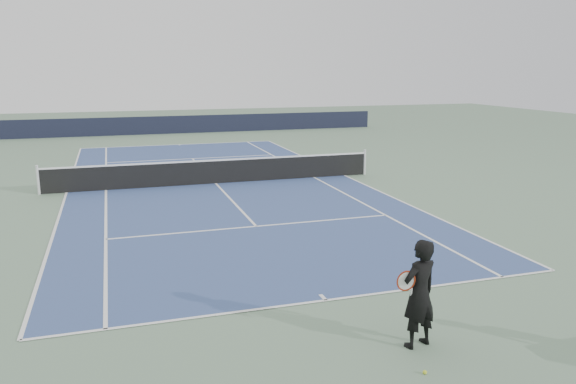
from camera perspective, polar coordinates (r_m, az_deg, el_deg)
name	(u,v)px	position (r m, az deg, el deg)	size (l,w,h in m)	color
ground	(216,184)	(22.22, -7.36, 0.85)	(80.00, 80.00, 0.00)	slate
court_surface	(216,184)	(22.22, -7.36, 0.86)	(10.97, 23.77, 0.01)	#344A7C
tennis_net	(215,171)	(22.12, -7.39, 2.13)	(12.90, 0.10, 1.07)	silver
windscreen_far	(168,125)	(39.69, -12.07, 6.69)	(30.00, 0.25, 1.20)	black
tennis_player	(419,294)	(9.41, 13.18, -10.02)	(0.85, 0.65, 1.82)	black
tennis_ball	(425,372)	(9.01, 13.73, -17.36)	(0.06, 0.06, 0.06)	yellow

